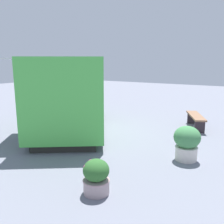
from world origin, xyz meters
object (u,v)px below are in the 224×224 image
food_truck (70,96)px  plaza_bench (196,118)px  planter_flowering_far (96,177)px  planter_flowering_near (187,142)px  person_customer (76,101)px

food_truck → plaza_bench: food_truck is taller
planter_flowering_far → plaza_bench: size_ratio=0.39×
planter_flowering_near → plaza_bench: 3.35m
food_truck → person_customer: (-2.61, 3.39, -0.86)m
planter_flowering_far → plaza_bench: bearing=85.6°
person_customer → food_truck: bearing=-52.4°
food_truck → planter_flowering_far: food_truck is taller
person_customer → planter_flowering_near: (6.99, -4.03, 0.10)m
planter_flowering_far → person_customer: bearing=132.3°
food_truck → planter_flowering_near: size_ratio=6.30×
food_truck → plaza_bench: bearing=34.8°
food_truck → plaza_bench: size_ratio=3.25×
food_truck → person_customer: 4.36m
food_truck → planter_flowering_far: 4.72m
person_customer → planter_flowering_far: 8.88m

